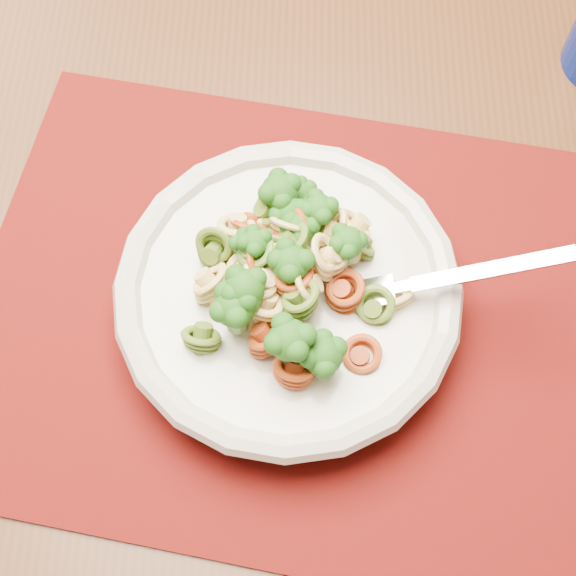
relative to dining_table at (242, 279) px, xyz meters
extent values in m
cube|color=#52351B|center=(-0.18, 0.54, -0.64)|extent=(4.00, 4.00, 0.01)
cube|color=#4E2716|center=(0.00, 0.00, 0.07)|extent=(1.70, 1.37, 0.04)
cube|color=#581203|center=(0.02, -0.08, 0.09)|extent=(0.59, 0.55, 0.00)
cylinder|color=beige|center=(0.02, -0.08, 0.10)|extent=(0.11, 0.11, 0.01)
cylinder|color=beige|center=(0.02, -0.08, 0.12)|extent=(0.23, 0.23, 0.03)
torus|color=beige|center=(0.02, -0.08, 0.13)|extent=(0.25, 0.25, 0.02)
camera|label=1|loc=(-0.05, -0.31, 0.65)|focal=50.00mm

